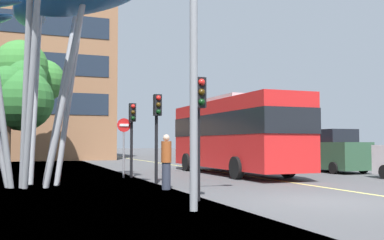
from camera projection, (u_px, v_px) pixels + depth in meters
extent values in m
cube|color=#4C4C4F|center=(325.00, 203.00, 11.67)|extent=(120.00, 240.00, 0.10)
cube|color=red|center=(234.00, 134.00, 21.92)|extent=(2.56, 10.31, 3.19)
cube|color=black|center=(233.00, 125.00, 21.94)|extent=(2.58, 10.41, 1.02)
cube|color=yellow|center=(196.00, 114.00, 26.74)|extent=(1.37, 0.11, 0.36)
cube|color=#B2B2B7|center=(233.00, 99.00, 22.01)|extent=(1.89, 3.61, 0.24)
cylinder|color=black|center=(229.00, 162.00, 25.26)|extent=(0.29, 0.96, 0.96)
cylinder|color=black|center=(187.00, 162.00, 24.38)|extent=(0.29, 0.96, 0.96)
cylinder|color=black|center=(288.00, 167.00, 19.64)|extent=(0.29, 0.96, 0.96)
cylinder|color=black|center=(237.00, 168.00, 18.76)|extent=(0.29, 0.96, 0.96)
cylinder|color=#9EA0A5|center=(71.00, 81.00, 16.43)|extent=(1.15, 0.33, 7.58)
cylinder|color=#9EA0A5|center=(64.00, 79.00, 16.94)|extent=(1.55, 0.98, 7.93)
cylinder|color=#9EA0A5|center=(36.00, 83.00, 16.91)|extent=(0.52, 0.94, 7.57)
cylinder|color=#9EA0A5|center=(27.00, 94.00, 17.40)|extent=(0.35, 2.02, 6.89)
ellipsoid|color=#388EDB|center=(30.00, 14.00, 18.45)|extent=(1.64, 4.18, 0.58)
cylinder|color=#9EA0A5|center=(27.00, 73.00, 14.48)|extent=(0.38, 2.06, 7.62)
cylinder|color=#9EA0A5|center=(32.00, 82.00, 14.42)|extent=(0.54, 1.80, 7.01)
cylinder|color=#9EA0A5|center=(64.00, 95.00, 15.08)|extent=(1.34, 1.15, 6.30)
ellipsoid|color=#388EDB|center=(83.00, 2.00, 15.02)|extent=(4.17, 3.86, 0.88)
cylinder|color=black|center=(198.00, 139.00, 11.84)|extent=(0.12, 0.12, 3.24)
cube|color=black|center=(200.00, 93.00, 11.77)|extent=(0.28, 0.24, 0.80)
sphere|color=red|center=(202.00, 82.00, 11.67)|extent=(0.18, 0.18, 0.18)
sphere|color=#3A2707|center=(202.00, 92.00, 11.65)|extent=(0.18, 0.18, 0.18)
sphere|color=black|center=(202.00, 102.00, 11.64)|extent=(0.18, 0.18, 0.18)
cylinder|color=black|center=(156.00, 139.00, 16.86)|extent=(0.12, 0.12, 3.34)
cube|color=black|center=(157.00, 105.00, 16.79)|extent=(0.28, 0.24, 0.80)
sphere|color=red|center=(158.00, 98.00, 16.68)|extent=(0.18, 0.18, 0.18)
sphere|color=#3A2707|center=(158.00, 105.00, 16.67)|extent=(0.18, 0.18, 0.18)
sphere|color=black|center=(158.00, 112.00, 16.66)|extent=(0.18, 0.18, 0.18)
cylinder|color=black|center=(131.00, 141.00, 19.70)|extent=(0.12, 0.12, 3.26)
cube|color=black|center=(132.00, 112.00, 19.63)|extent=(0.28, 0.24, 0.80)
sphere|color=red|center=(133.00, 106.00, 19.52)|extent=(0.18, 0.18, 0.18)
sphere|color=#3A2707|center=(133.00, 112.00, 19.51)|extent=(0.18, 0.18, 0.18)
sphere|color=black|center=(133.00, 118.00, 19.49)|extent=(0.18, 0.18, 0.18)
cube|color=#2D5138|center=(331.00, 155.00, 23.60)|extent=(1.78, 4.35, 1.38)
cube|color=black|center=(331.00, 136.00, 23.65)|extent=(1.64, 2.39, 0.67)
cylinder|color=black|center=(329.00, 165.00, 25.14)|extent=(0.20, 0.60, 0.60)
cylinder|color=black|center=(302.00, 165.00, 24.52)|extent=(0.20, 0.60, 0.60)
cylinder|color=black|center=(363.00, 167.00, 22.62)|extent=(0.20, 0.60, 0.60)
cylinder|color=black|center=(334.00, 168.00, 22.00)|extent=(0.20, 0.60, 0.60)
cylinder|color=gray|center=(194.00, 31.00, 10.22)|extent=(0.18, 0.18, 8.15)
cylinder|color=brown|center=(6.00, 143.00, 26.77)|extent=(0.48, 0.48, 3.02)
sphere|color=#2D6B2D|center=(26.00, 80.00, 28.15)|extent=(2.52, 2.52, 2.52)
sphere|color=#2D6B2D|center=(8.00, 88.00, 27.21)|extent=(2.68, 2.68, 2.68)
sphere|color=#2D6B2D|center=(22.00, 100.00, 27.51)|extent=(3.77, 3.77, 3.77)
cylinder|color=brown|center=(30.00, 137.00, 32.44)|extent=(0.48, 0.48, 3.85)
sphere|color=#387A33|center=(44.00, 81.00, 33.91)|extent=(3.20, 3.20, 3.20)
sphere|color=#387A33|center=(29.00, 73.00, 33.11)|extent=(3.19, 3.19, 3.19)
sphere|color=#387A33|center=(23.00, 77.00, 32.61)|extent=(2.52, 2.52, 2.52)
sphere|color=#387A33|center=(21.00, 67.00, 31.34)|extent=(3.72, 3.72, 3.72)
cylinder|color=#2D3342|center=(166.00, 176.00, 14.66)|extent=(0.29, 0.29, 0.88)
cylinder|color=#99471E|center=(166.00, 152.00, 14.70)|extent=(0.34, 0.34, 0.70)
sphere|color=beige|center=(166.00, 138.00, 14.72)|extent=(0.22, 0.22, 0.22)
cylinder|color=gray|center=(124.00, 148.00, 19.72)|extent=(0.08, 0.08, 2.61)
cylinder|color=red|center=(124.00, 125.00, 19.74)|extent=(0.60, 0.03, 0.60)
cube|color=white|center=(124.00, 125.00, 19.72)|extent=(0.40, 0.04, 0.11)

